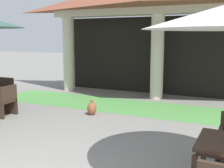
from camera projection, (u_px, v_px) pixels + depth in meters
The scene contains 5 objects.
background_pavilion at pixel (159, 5), 9.61m from camera, with size 8.51×2.71×4.19m.
lawn_strip at pixel (142, 108), 8.66m from camera, with size 10.31×1.91×0.01m, color #519347.
patio_chair_mid_left_east at pixel (4, 101), 7.72m from camera, with size 0.54×0.60×0.86m.
patio_chair_mid_left_north at pixel (2, 92), 9.08m from camera, with size 0.64×0.53×0.85m.
terracotta_urn at pixel (92, 108), 7.87m from camera, with size 0.26×0.26×0.44m.
Camera 1 is at (2.68, -2.49, 2.16)m, focal length 45.12 mm.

